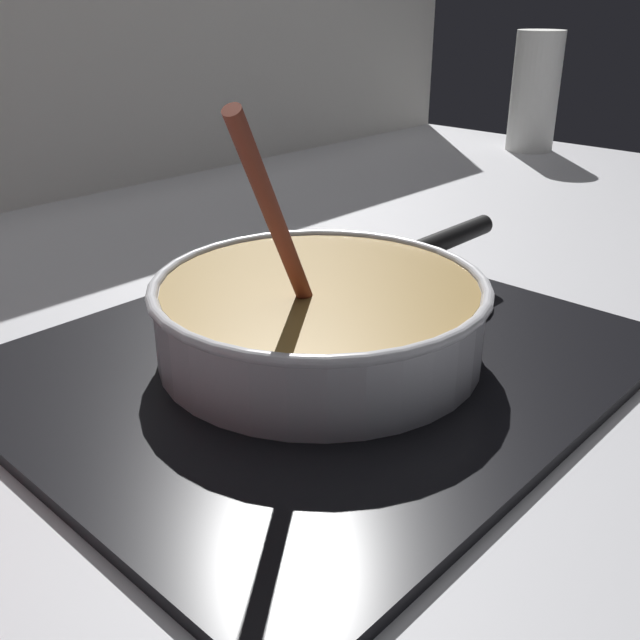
{
  "coord_description": "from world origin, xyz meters",
  "views": [
    {
      "loc": [
        -0.45,
        -0.36,
        0.32
      ],
      "look_at": [
        0.0,
        0.05,
        0.05
      ],
      "focal_mm": 40.8,
      "sensor_mm": 36.0,
      "label": 1
    }
  ],
  "objects": [
    {
      "name": "burner_ring",
      "position": [
        0.0,
        0.05,
        0.02
      ],
      "size": [
        0.2,
        0.2,
        0.01
      ],
      "primitive_type": "torus",
      "color": "#592D0C",
      "rests_on": "hob_plate"
    },
    {
      "name": "spare_burner",
      "position": [
        0.17,
        0.05,
        0.01
      ],
      "size": [
        0.15,
        0.15,
        0.01
      ],
      "primitive_type": "cylinder",
      "color": "#262628",
      "rests_on": "hob_plate"
    },
    {
      "name": "cooking_pan",
      "position": [
        0.0,
        0.05,
        0.05
      ],
      "size": [
        0.43,
        0.31,
        0.25
      ],
      "color": "silver",
      "rests_on": "hob_plate"
    },
    {
      "name": "hob_plate",
      "position": [
        0.0,
        0.05,
        0.01
      ],
      "size": [
        0.56,
        0.48,
        0.01
      ],
      "primitive_type": "cube",
      "color": "black",
      "rests_on": "ground"
    },
    {
      "name": "paper_towel_roll",
      "position": [
        1.07,
        0.41,
        0.12
      ],
      "size": [
        0.1,
        0.1,
        0.25
      ],
      "primitive_type": "cylinder",
      "color": "white",
      "rests_on": "ground"
    },
    {
      "name": "ground",
      "position": [
        0.0,
        0.0,
        -0.02
      ],
      "size": [
        2.4,
        1.6,
        0.04
      ],
      "primitive_type": "cube",
      "color": "#B7B7BC"
    }
  ]
}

